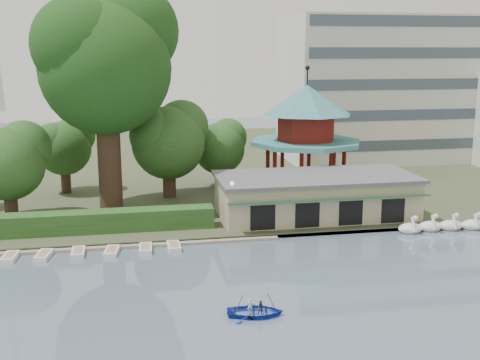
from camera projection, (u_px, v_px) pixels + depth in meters
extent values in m
plane|color=slate|center=(264.00, 333.00, 34.11)|extent=(220.00, 220.00, 0.00)
cube|color=#424930|center=(181.00, 164.00, 84.00)|extent=(220.00, 70.00, 0.40)
cube|color=gray|center=(218.00, 239.00, 50.69)|extent=(220.00, 0.60, 0.30)
cube|color=gray|center=(71.00, 248.00, 48.41)|extent=(34.00, 1.60, 0.24)
cube|color=tan|center=(315.00, 197.00, 56.59)|extent=(18.00, 8.00, 3.60)
cube|color=#595B5E|center=(316.00, 177.00, 56.18)|extent=(18.60, 8.60, 0.30)
cube|color=#194C2D|center=(331.00, 200.00, 52.29)|extent=(18.00, 1.59, 0.45)
cylinder|color=tan|center=(305.00, 186.00, 66.81)|extent=(10.40, 10.40, 1.20)
cylinder|color=teal|center=(306.00, 142.00, 65.79)|extent=(12.40, 12.40, 0.50)
cylinder|color=maroon|center=(306.00, 127.00, 65.44)|extent=(6.40, 6.40, 2.80)
cone|color=teal|center=(307.00, 100.00, 64.81)|extent=(10.00, 10.00, 3.20)
cylinder|color=black|center=(307.00, 76.00, 64.28)|extent=(0.16, 0.16, 1.80)
cube|color=silver|center=(391.00, 89.00, 85.40)|extent=(30.00, 14.00, 20.00)
cube|color=#2C5622|center=(37.00, 225.00, 50.79)|extent=(30.00, 2.00, 1.80)
cylinder|color=black|center=(232.00, 207.00, 52.12)|extent=(0.12, 0.12, 4.00)
sphere|color=beige|center=(232.00, 183.00, 51.68)|extent=(0.36, 0.36, 0.36)
cylinder|color=#3A281C|center=(109.00, 154.00, 58.11)|extent=(2.24, 2.24, 10.99)
sphere|color=#1C4416|center=(105.00, 69.00, 56.40)|extent=(12.46, 12.46, 12.46)
sphere|color=#1C4416|center=(130.00, 31.00, 57.91)|extent=(9.35, 9.35, 9.35)
sphere|color=#1C4416|center=(79.00, 44.00, 54.34)|extent=(8.72, 8.72, 8.72)
cylinder|color=#3A281C|center=(11.00, 197.00, 55.27)|extent=(1.20, 1.20, 4.19)
sphere|color=#2C5622|center=(8.00, 164.00, 54.62)|extent=(6.68, 6.68, 6.68)
sphere|color=#2C5622|center=(24.00, 147.00, 55.54)|extent=(5.01, 5.01, 5.01)
cylinder|color=#3A281C|center=(169.00, 175.00, 63.71)|extent=(1.38, 1.38, 4.70)
sphere|color=#2C5622|center=(168.00, 143.00, 62.98)|extent=(7.69, 7.69, 7.69)
sphere|color=#2C5622|center=(182.00, 127.00, 64.05)|extent=(5.77, 5.77, 5.77)
sphere|color=#2C5622|center=(156.00, 135.00, 61.80)|extent=(5.39, 5.39, 5.39)
cylinder|color=#3A281C|center=(219.00, 171.00, 68.77)|extent=(1.05, 1.05, 3.55)
sphere|color=#2C5622|center=(219.00, 149.00, 68.21)|extent=(5.82, 5.82, 5.82)
sphere|color=#2C5622|center=(228.00, 137.00, 69.03)|extent=(4.37, 4.37, 4.37)
sphere|color=#2C5622|center=(211.00, 143.00, 67.32)|extent=(4.08, 4.08, 4.08)
cylinder|color=#3A281C|center=(66.00, 175.00, 65.63)|extent=(1.06, 1.06, 3.99)
sphere|color=#2C5622|center=(64.00, 148.00, 65.00)|extent=(5.86, 5.86, 5.86)
sphere|color=#2C5622|center=(75.00, 135.00, 65.79)|extent=(4.40, 4.40, 4.40)
sphere|color=#2C5622|center=(53.00, 142.00, 64.09)|extent=(4.10, 4.10, 4.10)
ellipsoid|color=white|center=(410.00, 229.00, 52.90)|extent=(2.16, 1.44, 0.99)
cylinder|color=white|center=(413.00, 224.00, 52.25)|extent=(0.26, 0.79, 1.29)
sphere|color=white|center=(415.00, 218.00, 51.83)|extent=(0.44, 0.44, 0.44)
ellipsoid|color=white|center=(430.00, 227.00, 53.49)|extent=(2.16, 1.44, 0.99)
cylinder|color=white|center=(434.00, 222.00, 52.85)|extent=(0.26, 0.79, 1.29)
sphere|color=white|center=(436.00, 216.00, 52.42)|extent=(0.44, 0.44, 0.44)
ellipsoid|color=white|center=(451.00, 226.00, 53.79)|extent=(2.16, 1.44, 0.99)
cylinder|color=white|center=(454.00, 221.00, 53.15)|extent=(0.26, 0.79, 1.29)
sphere|color=white|center=(457.00, 215.00, 52.73)|extent=(0.44, 0.44, 0.44)
ellipsoid|color=silver|center=(472.00, 225.00, 53.97)|extent=(2.16, 1.44, 0.99)
cylinder|color=silver|center=(476.00, 221.00, 53.33)|extent=(0.26, 0.79, 1.29)
sphere|color=silver|center=(479.00, 215.00, 52.91)|extent=(0.44, 0.44, 0.44)
cube|color=white|center=(10.00, 257.00, 46.12)|extent=(1.16, 2.37, 0.36)
cube|color=white|center=(44.00, 255.00, 46.53)|extent=(1.35, 2.43, 0.36)
cube|color=white|center=(78.00, 252.00, 47.20)|extent=(1.02, 2.31, 0.36)
cube|color=white|center=(112.00, 251.00, 47.45)|extent=(1.31, 2.42, 0.36)
cube|color=white|center=(146.00, 248.00, 48.11)|extent=(1.11, 2.35, 0.36)
cube|color=white|center=(174.00, 246.00, 48.69)|extent=(1.06, 2.33, 0.36)
imported|color=#1A38B4|center=(255.00, 308.00, 36.24)|extent=(5.32, 4.21, 0.99)
imported|color=silver|center=(250.00, 306.00, 36.36)|extent=(0.38, 0.28, 0.94)
imported|color=#2E2F49|center=(261.00, 308.00, 36.09)|extent=(0.50, 0.42, 0.91)
cylinder|color=#3A281C|center=(236.00, 312.00, 36.05)|extent=(0.94, 0.29, 2.01)
cylinder|color=#3A281C|center=(275.00, 309.00, 36.48)|extent=(0.94, 0.29, 2.01)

